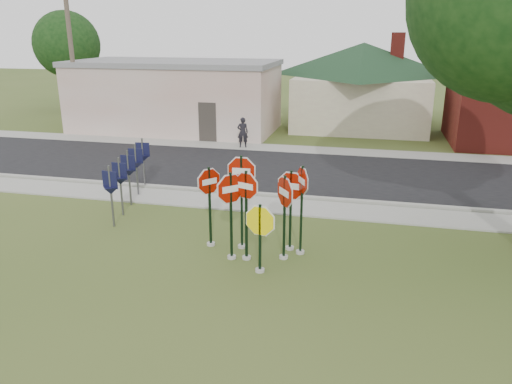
% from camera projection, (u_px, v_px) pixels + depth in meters
% --- Properties ---
extents(ground, '(120.00, 120.00, 0.00)m').
position_uv_depth(ground, '(247.00, 280.00, 12.49)').
color(ground, '#3D521E').
rests_on(ground, ground).
extents(sidewalk_near, '(60.00, 1.60, 0.06)m').
position_uv_depth(sidewalk_near, '(285.00, 206.00, 17.58)').
color(sidewalk_near, gray).
rests_on(sidewalk_near, ground).
extents(road, '(60.00, 7.00, 0.04)m').
position_uv_depth(road, '(303.00, 173.00, 21.74)').
color(road, black).
rests_on(road, ground).
extents(sidewalk_far, '(60.00, 1.60, 0.06)m').
position_uv_depth(sidewalk_far, '(314.00, 150.00, 25.72)').
color(sidewalk_far, gray).
rests_on(sidewalk_far, ground).
extents(curb, '(60.00, 0.20, 0.14)m').
position_uv_depth(curb, '(290.00, 197.00, 18.49)').
color(curb, gray).
rests_on(curb, ground).
extents(stop_sign_center, '(0.94, 0.37, 2.60)m').
position_uv_depth(stop_sign_center, '(246.00, 204.00, 13.14)').
color(stop_sign_center, '#A5A39A').
rests_on(stop_sign_center, ground).
extents(stop_sign_yellow, '(1.09, 0.24, 1.96)m').
position_uv_depth(stop_sign_yellow, '(260.00, 231.00, 12.57)').
color(stop_sign_yellow, '#A5A39A').
rests_on(stop_sign_yellow, ground).
extents(stop_sign_left, '(0.80, 0.78, 2.56)m').
position_uv_depth(stop_sign_left, '(231.00, 204.00, 13.18)').
color(stop_sign_left, '#A5A39A').
rests_on(stop_sign_left, ground).
extents(stop_sign_right, '(0.70, 0.93, 2.48)m').
position_uv_depth(stop_sign_right, '(285.00, 205.00, 13.20)').
color(stop_sign_right, '#A5A39A').
rests_on(stop_sign_right, ground).
extents(stop_sign_back_right, '(1.08, 0.24, 2.45)m').
position_uv_depth(stop_sign_back_right, '(291.00, 199.00, 13.77)').
color(stop_sign_back_right, '#A5A39A').
rests_on(stop_sign_back_right, ground).
extents(stop_sign_back_left, '(1.10, 0.24, 2.84)m').
position_uv_depth(stop_sign_back_left, '(242.00, 188.00, 13.79)').
color(stop_sign_back_left, '#A5A39A').
rests_on(stop_sign_back_left, ground).
extents(stop_sign_far_right, '(0.52, 0.88, 2.64)m').
position_uv_depth(stop_sign_far_right, '(302.00, 198.00, 13.47)').
color(stop_sign_far_right, '#A5A39A').
rests_on(stop_sign_far_right, ground).
extents(stop_sign_far_left, '(0.65, 0.81, 2.45)m').
position_uv_depth(stop_sign_far_left, '(209.00, 196.00, 14.04)').
color(stop_sign_far_left, '#A5A39A').
rests_on(stop_sign_far_left, ground).
extents(route_sign_row, '(1.43, 4.63, 2.00)m').
position_uv_depth(route_sign_row, '(129.00, 172.00, 17.44)').
color(route_sign_row, '#59595E').
rests_on(route_sign_row, ground).
extents(building_stucco, '(12.20, 6.20, 4.20)m').
position_uv_depth(building_stucco, '(176.00, 95.00, 30.42)').
color(building_stucco, silver).
rests_on(building_stucco, ground).
extents(building_house, '(11.60, 11.60, 6.20)m').
position_uv_depth(building_house, '(363.00, 68.00, 31.29)').
color(building_house, beige).
rests_on(building_house, ground).
extents(utility_pole_near, '(2.20, 0.26, 9.50)m').
position_uv_depth(utility_pole_near, '(71.00, 48.00, 28.03)').
color(utility_pole_near, '#4C4032').
rests_on(utility_pole_near, ground).
extents(bg_tree_left, '(4.90, 4.90, 7.35)m').
position_uv_depth(bg_tree_left, '(67.00, 45.00, 37.50)').
color(bg_tree_left, black).
rests_on(bg_tree_left, ground).
extents(pedestrian, '(0.66, 0.51, 1.58)m').
position_uv_depth(pedestrian, '(243.00, 132.00, 26.03)').
color(pedestrian, black).
rests_on(pedestrian, sidewalk_far).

